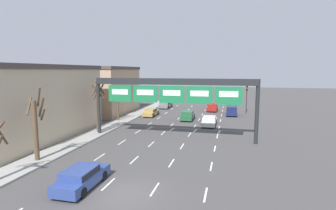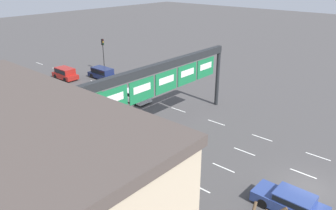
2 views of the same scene
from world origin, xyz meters
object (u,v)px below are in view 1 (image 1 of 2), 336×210
(suv_navy, at_px, (232,110))
(traffic_light_near_gantry, at_px, (247,94))
(sign_gantry, at_px, (172,89))
(tree_bare_closest, at_px, (98,105))
(suv_red, at_px, (212,106))
(car_green, at_px, (188,115))
(suv_grey, at_px, (165,103))
(tree_bare_furthest, at_px, (118,103))
(car_white, at_px, (209,121))
(car_blue, at_px, (82,177))
(car_gold, at_px, (151,112))
(tree_bare_second, at_px, (36,125))

(suv_navy, distance_m, traffic_light_near_gantry, 4.58)
(sign_gantry, distance_m, tree_bare_closest, 9.84)
(suv_red, xyz_separation_m, suv_navy, (3.57, -3.86, -0.02))
(suv_red, bearing_deg, car_green, -107.06)
(suv_grey, bearing_deg, suv_navy, -24.07)
(tree_bare_furthest, bearing_deg, suv_navy, 29.67)
(traffic_light_near_gantry, bearing_deg, suv_red, 169.65)
(sign_gantry, relative_size, tree_bare_closest, 2.94)
(car_white, relative_size, car_blue, 1.07)
(suv_grey, relative_size, car_gold, 1.07)
(sign_gantry, xyz_separation_m, car_gold, (-6.73, 13.68, -4.94))
(car_white, height_order, car_gold, car_white)
(car_blue, distance_m, traffic_light_near_gantry, 36.28)
(suv_grey, xyz_separation_m, car_green, (6.57, -12.20, -0.17))
(tree_bare_closest, bearing_deg, suv_red, 58.70)
(suv_red, distance_m, car_blue, 35.67)
(sign_gantry, distance_m, tree_bare_furthest, 13.32)
(suv_red, height_order, car_green, suv_red)
(sign_gantry, relative_size, car_white, 3.81)
(tree_bare_second, bearing_deg, tree_bare_furthest, 92.11)
(tree_bare_closest, bearing_deg, car_white, 29.45)
(car_gold, distance_m, car_blue, 27.48)
(suv_navy, height_order, tree_bare_furthest, tree_bare_furthest)
(car_gold, bearing_deg, sign_gantry, -63.81)
(car_white, xyz_separation_m, tree_bare_closest, (-13.08, -7.38, 2.72))
(tree_bare_second, bearing_deg, suv_grey, 85.08)
(car_blue, distance_m, suv_navy, 32.76)
(traffic_light_near_gantry, height_order, tree_bare_furthest, tree_bare_furthest)
(sign_gantry, relative_size, tree_bare_second, 2.97)
(car_blue, bearing_deg, tree_bare_furthest, 107.97)
(suv_red, bearing_deg, car_gold, -141.14)
(traffic_light_near_gantry, bearing_deg, tree_bare_furthest, -147.53)
(car_gold, xyz_separation_m, suv_navy, (13.36, 4.03, 0.21))
(suv_grey, bearing_deg, tree_bare_second, -94.92)
(suv_grey, distance_m, car_blue, 37.35)
(car_white, height_order, car_blue, car_blue)
(car_white, distance_m, tree_bare_second, 22.44)
(suv_navy, xyz_separation_m, tree_bare_second, (-16.14, -27.60, 2.26))
(tree_bare_closest, distance_m, tree_bare_furthest, 7.36)
(traffic_light_near_gantry, bearing_deg, car_gold, -156.96)
(sign_gantry, bearing_deg, suv_grey, 105.66)
(suv_red, bearing_deg, traffic_light_near_gantry, -10.35)
(suv_navy, xyz_separation_m, traffic_light_near_gantry, (2.56, 2.74, 2.64))
(suv_grey, distance_m, tree_bare_closest, 23.13)
(sign_gantry, xyz_separation_m, car_green, (-0.05, 11.43, -4.86))
(sign_gantry, height_order, suv_navy, sign_gantry)
(suv_red, distance_m, tree_bare_second, 33.96)
(sign_gantry, xyz_separation_m, tree_bare_closest, (-9.55, 0.82, -2.21))
(suv_grey, bearing_deg, car_gold, -90.60)
(suv_navy, relative_size, tree_bare_furthest, 0.88)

